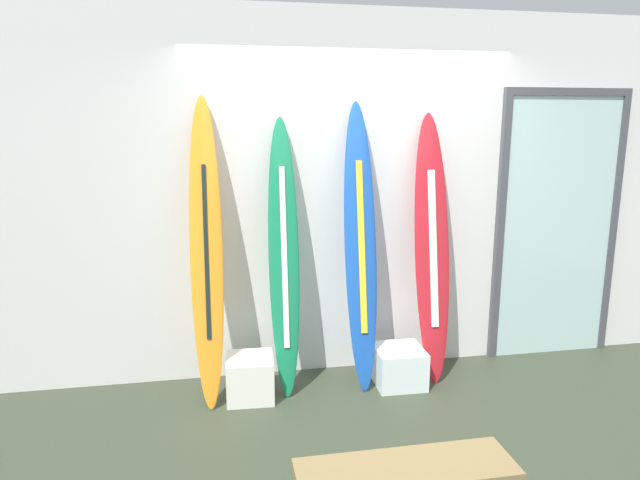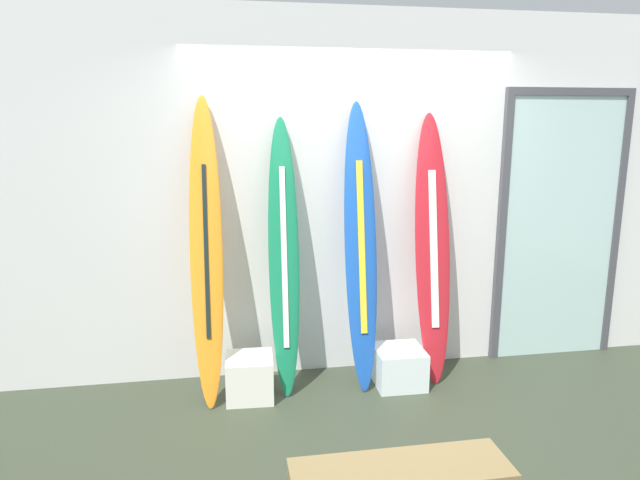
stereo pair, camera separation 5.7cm
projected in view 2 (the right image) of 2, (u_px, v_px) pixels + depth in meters
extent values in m
cube|color=#343C2B|center=(391.00, 451.00, 3.46)|extent=(8.00, 8.00, 0.04)
cube|color=silver|center=(348.00, 196.00, 4.43)|extent=(7.20, 0.20, 2.80)
ellipsoid|color=orange|center=(206.00, 251.00, 3.94)|extent=(0.24, 0.55, 2.16)
cube|color=black|center=(206.00, 251.00, 3.91)|extent=(0.03, 0.28, 1.19)
cone|color=black|center=(211.00, 379.00, 3.96)|extent=(0.07, 0.09, 0.11)
ellipsoid|color=#16784D|center=(284.00, 257.00, 4.08)|extent=(0.24, 0.46, 2.01)
cube|color=white|center=(284.00, 257.00, 4.05)|extent=(0.05, 0.27, 1.29)
cone|color=black|center=(287.00, 370.00, 4.13)|extent=(0.07, 0.09, 0.11)
ellipsoid|color=#1B50B0|center=(361.00, 247.00, 4.15)|extent=(0.24, 0.48, 2.13)
cube|color=yellow|center=(362.00, 247.00, 4.12)|extent=(0.05, 0.25, 1.25)
ellipsoid|color=red|center=(432.00, 249.00, 4.27)|extent=(0.28, 0.44, 2.04)
cube|color=silver|center=(434.00, 249.00, 4.25)|extent=(0.06, 0.23, 1.17)
cone|color=black|center=(434.00, 359.00, 4.32)|extent=(0.07, 0.09, 0.11)
cube|color=white|center=(399.00, 367.00, 4.27)|extent=(0.37, 0.37, 0.29)
cube|color=white|center=(250.00, 377.00, 4.07)|extent=(0.35, 0.35, 0.31)
cube|color=silver|center=(559.00, 230.00, 4.67)|extent=(0.98, 0.02, 2.18)
cube|color=#47474C|center=(501.00, 232.00, 4.58)|extent=(0.06, 0.06, 2.18)
cube|color=#47474C|center=(615.00, 228.00, 4.75)|extent=(0.06, 0.06, 2.18)
cube|color=#47474C|center=(571.00, 92.00, 4.44)|extent=(1.10, 0.06, 0.06)
cube|color=olive|center=(401.00, 472.00, 2.56)|extent=(1.01, 0.31, 0.06)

